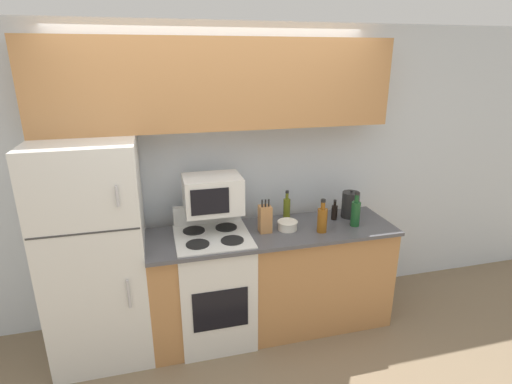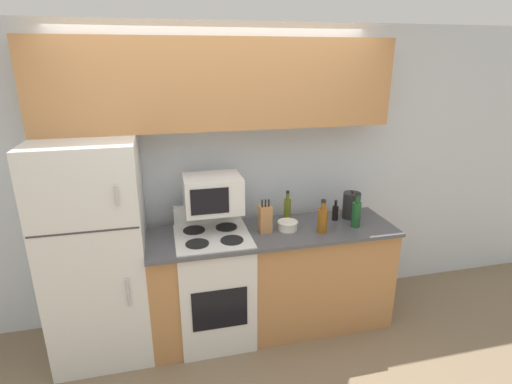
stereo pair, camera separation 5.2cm
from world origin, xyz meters
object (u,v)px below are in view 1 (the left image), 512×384
Objects in this scene: knife_block at (265,219)px; bottle_soy_sauce at (334,212)px; bottle_whiskey at (322,219)px; kettle at (350,205)px; microwave at (213,194)px; bottle_wine_green at (356,213)px; bowl at (287,225)px; bottle_olive_oil at (287,208)px; refrigerator at (97,252)px; stove at (214,285)px.

knife_block is 1.55× the size of bottle_soy_sauce.
kettle is at bearing 32.45° from bottle_whiskey.
microwave is 1.51× the size of bottle_wine_green.
bottle_olive_oil is at bearing 73.06° from bowl.
knife_block is at bearing -3.68° from refrigerator.
bowl is 0.67× the size of kettle.
bottle_soy_sauce is at bearing 0.30° from refrigerator.
bottle_whiskey is (0.85, -0.24, -0.21)m from microwave.
bowl is 0.57× the size of bottle_wine_green.
bottle_soy_sauce is at bearing -1.25° from microwave.
bottle_soy_sauce is at bearing -172.77° from kettle.
bottle_whiskey is 0.44m from kettle.
microwave is 1.79× the size of kettle.
bottle_whiskey is 0.93× the size of bottle_wine_green.
knife_block is 1.08× the size of bottle_olive_oil.
bottle_olive_oil is 0.42m from bottle_soy_sauce.
bottle_wine_green is (0.77, -0.08, 0.01)m from knife_block.
bottle_olive_oil reaches higher than bottle_soy_sauce.
bottle_whiskey is (0.45, -0.12, -0.00)m from knife_block.
bowl is at bearing 173.33° from bottle_wine_green.
microwave is at bearing 167.99° from bowl.
bowl is at bearing 156.36° from bottle_whiskey.
stove is 0.90m from bottle_olive_oil.
bottle_olive_oil is at bearing 16.55° from stove.
bottle_wine_green is (1.17, -0.19, -0.20)m from microwave.
bottle_whiskey reaches higher than stove.
knife_block is 0.33m from bottle_olive_oil.
bottle_olive_oil is at bearing 119.62° from bottle_whiskey.
refrigerator is 0.98m from microwave.
bottle_olive_oil is 1.44× the size of bottle_soy_sauce.
bottle_whiskey is 1.56× the size of bottle_soy_sauce.
refrigerator reaches higher than bottle_wine_green.
bottle_olive_oil is (0.26, 0.21, -0.01)m from knife_block.
bottle_wine_green is (0.51, -0.29, 0.02)m from bottle_olive_oil.
bottle_olive_oil is 1.03× the size of kettle.
microwave is 0.67m from bowl.
bottle_wine_green is at bearing -104.79° from kettle.
microwave is 2.67× the size of bowl.
knife_block reaches higher than bottle_soy_sauce.
bottle_wine_green is 1.18× the size of kettle.
stove is at bearing -163.45° from bottle_olive_oil.
bottle_wine_green is (0.57, -0.07, 0.08)m from bowl.
microwave is 2.52× the size of bottle_soy_sauce.
microwave reaches higher than knife_block.
bottle_olive_oil is at bearing 150.50° from bottle_wine_green.
refrigerator is 0.96m from stove.
bottle_whiskey is (0.26, -0.11, 0.07)m from bowl.
kettle is at bearing -0.13° from microwave.
microwave reaches higher than stove.
bottle_soy_sauce is (1.96, 0.01, 0.13)m from refrigerator.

